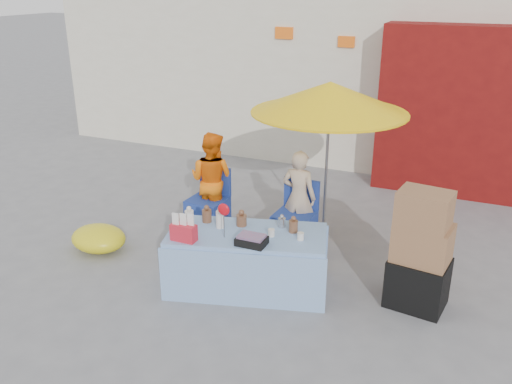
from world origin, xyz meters
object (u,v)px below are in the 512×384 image
at_px(chair_left, 208,212).
at_px(vendor_orange, 212,180).
at_px(box_stack, 420,255).
at_px(chair_right, 295,227).
at_px(vendor_beige, 299,197).
at_px(market_table, 247,260).
at_px(umbrella, 330,98).

distance_m(chair_left, vendor_orange, 0.44).
relative_size(vendor_orange, box_stack, 1.04).
height_order(chair_left, chair_right, same).
bearing_deg(chair_left, vendor_orange, 93.87).
xyz_separation_m(vendor_orange, vendor_beige, (1.25, 0.00, -0.05)).
bearing_deg(vendor_orange, chair_left, 93.87).
height_order(market_table, chair_left, market_table).
relative_size(market_table, chair_right, 2.23).
bearing_deg(chair_right, market_table, -93.40).
xyz_separation_m(chair_left, box_stack, (2.89, -0.78, 0.34)).
bearing_deg(box_stack, umbrella, 141.47).
bearing_deg(umbrella, vendor_beige, -153.43).
height_order(market_table, box_stack, box_stack).
distance_m(market_table, box_stack, 1.84).
relative_size(market_table, vendor_beige, 1.53).
height_order(market_table, chair_right, market_table).
distance_m(market_table, chair_left, 1.62).
xyz_separation_m(chair_left, vendor_beige, (1.25, 0.13, 0.37)).
bearing_deg(umbrella, market_table, -106.82).
xyz_separation_m(chair_right, vendor_beige, (-0.00, 0.13, 0.37)).
height_order(vendor_orange, vendor_beige, vendor_orange).
height_order(chair_right, vendor_beige, vendor_beige).
relative_size(market_table, chair_left, 2.23).
bearing_deg(vendor_beige, box_stack, 154.26).
bearing_deg(vendor_beige, vendor_orange, 3.46).
relative_size(chair_right, box_stack, 0.66).
height_order(vendor_orange, box_stack, vendor_orange).
relative_size(vendor_orange, umbrella, 0.64).
bearing_deg(vendor_beige, chair_right, 93.87).
xyz_separation_m(market_table, vendor_orange, (-1.11, 1.31, 0.33)).
distance_m(vendor_orange, umbrella, 1.98).
bearing_deg(box_stack, chair_left, 164.86).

